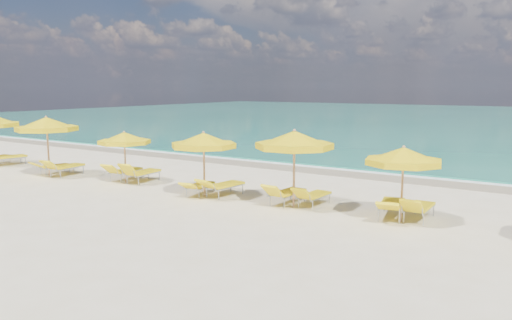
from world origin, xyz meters
The scene contains 21 objects.
ground_plane centered at (0.00, 0.00, 0.00)m, with size 120.00×120.00×0.00m, color beige.
ocean centered at (0.00, 48.00, 0.00)m, with size 120.00×80.00×0.30m, color #14715A.
wet_sand_band centered at (0.00, 7.40, 0.00)m, with size 120.00×2.60×0.01m, color tan.
foam_line centered at (0.00, 8.20, 0.00)m, with size 120.00×1.20×0.03m, color white.
whitecap_near centered at (-6.00, 17.00, 0.00)m, with size 14.00×0.36×0.05m, color white.
umbrella_1 centered at (-9.31, -0.55, 2.23)m, with size 2.72×2.72×2.61m.
umbrella_2 centered at (-5.38, 0.18, 1.79)m, with size 2.31×2.31×2.10m.
umbrella_3 centered at (-1.12, -0.11, 1.98)m, with size 3.04×3.04×2.32m.
umbrella_4 centered at (2.24, 0.26, 2.16)m, with size 3.18×3.18×2.53m.
umbrella_5 centered at (5.67, 0.39, 1.89)m, with size 2.52×2.52×2.22m.
lounger_0_right centered at (-13.64, 0.18, 0.25)m, with size 1.00×2.05×0.92m.
lounger_1_left centered at (-9.68, -0.04, 0.20)m, with size 0.84×1.79×0.64m.
lounger_1_right centered at (-8.79, -0.08, 0.24)m, with size 0.83×2.00×0.84m.
lounger_2_left centered at (-5.92, 0.64, 0.23)m, with size 0.82×1.95×0.82m.
lounger_2_right centered at (-4.89, 0.62, 0.24)m, with size 0.80×1.95×0.93m.
lounger_3_left centered at (-1.48, 0.07, 0.20)m, with size 0.85×1.80×0.64m.
lounger_3_right centered at (-0.62, 0.37, 0.23)m, with size 0.85×2.01×0.78m.
lounger_4_left centered at (1.84, 0.52, 0.23)m, with size 0.75×1.88×0.83m.
lounger_4_right centered at (2.71, 0.76, 0.21)m, with size 0.67×1.76×0.77m.
lounger_5_left centered at (5.28, 0.72, 0.24)m, with size 1.03×2.11×0.74m.
lounger_5_right centered at (6.04, 0.89, 0.23)m, with size 0.64×1.82×0.83m.
Camera 1 is at (9.70, -13.56, 3.87)m, focal length 35.00 mm.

